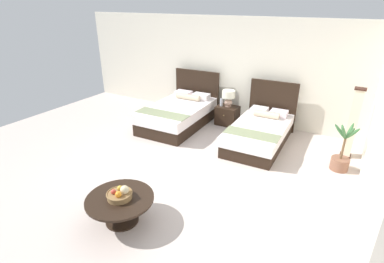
{
  "coord_description": "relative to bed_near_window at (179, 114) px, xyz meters",
  "views": [
    {
      "loc": [
        2.9,
        -4.35,
        3.06
      ],
      "look_at": [
        0.06,
        0.52,
        0.56
      ],
      "focal_mm": 27.92,
      "sensor_mm": 36.0,
      "label": 1
    }
  ],
  "objects": [
    {
      "name": "vase",
      "position": [
        0.91,
        0.64,
        0.28
      ],
      "size": [
        0.08,
        0.08,
        0.2
      ],
      "color": "silver",
      "rests_on": "nightstand"
    },
    {
      "name": "floor_lamp_corner",
      "position": [
        4.0,
        0.34,
        0.42
      ],
      "size": [
        0.22,
        0.22,
        1.49
      ],
      "color": "#331912",
      "rests_on": "ground"
    },
    {
      "name": "table_lamp",
      "position": [
        1.08,
        0.7,
        0.45
      ],
      "size": [
        0.34,
        0.34,
        0.43
      ],
      "color": "tan",
      "rests_on": "nightstand"
    },
    {
      "name": "potted_palm",
      "position": [
        3.94,
        -0.34,
        -0.05
      ],
      "size": [
        0.47,
        0.47,
        1.0
      ],
      "color": "brown",
      "rests_on": "ground"
    },
    {
      "name": "nightstand",
      "position": [
        1.08,
        0.68,
        -0.07
      ],
      "size": [
        0.56,
        0.46,
        0.5
      ],
      "color": "black",
      "rests_on": "ground"
    },
    {
      "name": "wall_back",
      "position": [
        1.1,
        1.27,
        1.03
      ],
      "size": [
        10.14,
        0.12,
        2.69
      ],
      "primitive_type": "cube",
      "color": "silver",
      "rests_on": "ground"
    },
    {
      "name": "bed_near_window",
      "position": [
        0.0,
        0.0,
        0.0
      ],
      "size": [
        1.4,
        2.26,
        1.26
      ],
      "color": "black",
      "rests_on": "ground"
    },
    {
      "name": "bed_near_corner",
      "position": [
        2.19,
        0.01,
        -0.03
      ],
      "size": [
        1.22,
        2.18,
        1.25
      ],
      "color": "black",
      "rests_on": "ground"
    },
    {
      "name": "wall_side_right",
      "position": [
        4.37,
        -1.43,
        1.03
      ],
      "size": [
        0.12,
        5.41,
        2.69
      ],
      "primitive_type": "cube",
      "color": "silver",
      "rests_on": "ground"
    },
    {
      "name": "fruit_bowl",
      "position": [
        1.3,
        -3.62,
        0.17
      ],
      "size": [
        0.38,
        0.38,
        0.2
      ],
      "color": "olive",
      "rests_on": "coffee_table"
    },
    {
      "name": "ground_plane",
      "position": [
        1.1,
        -1.83,
        -0.33
      ],
      "size": [
        10.14,
        9.81,
        0.02
      ],
      "primitive_type": "cube",
      "color": "beige"
    },
    {
      "name": "coffee_table",
      "position": [
        1.29,
        -3.62,
        0.01
      ],
      "size": [
        1.0,
        1.0,
        0.42
      ],
      "color": "black",
      "rests_on": "ground"
    }
  ]
}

